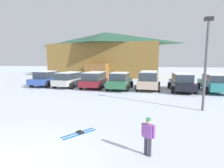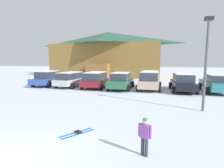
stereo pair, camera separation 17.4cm
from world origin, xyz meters
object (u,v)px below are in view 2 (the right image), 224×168
pair_of_skis (77,133)px  lamp_post (206,59)px  parked_black_sedan (183,82)px  ski_lodge (108,54)px  parked_silver_wagon (70,79)px  parked_blue_hatchback (48,78)px  parked_green_coupe (121,81)px  parked_maroon_van (95,79)px  skier_child_in_purple_jacket (145,135)px  parked_teal_hatchback (215,83)px  parked_beige_suv (150,80)px

pair_of_skis → lamp_post: (5.60, 4.57, 2.91)m
parked_black_sedan → lamp_post: lamp_post is taller
ski_lodge → parked_silver_wagon: 15.48m
parked_blue_hatchback → parked_green_coupe: parked_green_coupe is taller
parked_maroon_van → skier_child_in_purple_jacket: parked_maroon_van is taller
parked_black_sedan → parked_teal_hatchback: (2.78, 0.12, -0.01)m
parked_black_sedan → skier_child_in_purple_jacket: bearing=-102.9°
parked_green_coupe → parked_teal_hatchback: size_ratio=1.06×
parked_silver_wagon → parked_black_sedan: size_ratio=0.91×
parked_teal_hatchback → parked_green_coupe: bearing=-178.8°
parked_maroon_van → lamp_post: size_ratio=0.80×
parked_teal_hatchback → parked_silver_wagon: bearing=-179.7°
skier_child_in_purple_jacket → pair_of_skis: bearing=159.0°
ski_lodge → pair_of_skis: 27.34m
parked_teal_hatchback → pair_of_skis: size_ratio=3.33×
skier_child_in_purple_jacket → parked_beige_suv: bearing=91.1°
parked_beige_suv → lamp_post: bearing=-65.6°
lamp_post → parked_blue_hatchback: bearing=154.3°
parked_silver_wagon → parked_green_coupe: (5.64, -0.10, -0.03)m
parked_maroon_van → parked_teal_hatchback: parked_maroon_van is taller
ski_lodge → parked_black_sedan: bearing=-53.3°
parked_blue_hatchback → parked_silver_wagon: parked_blue_hatchback is taller
parked_blue_hatchback → skier_child_in_purple_jacket: bearing=-47.3°
parked_black_sedan → parked_teal_hatchback: bearing=2.5°
parked_beige_suv → skier_child_in_purple_jacket: (0.23, -12.60, -0.31)m
ski_lodge → pair_of_skis: (5.89, -26.38, -4.09)m
parked_beige_suv → parked_black_sedan: 3.05m
parked_maroon_van → pair_of_skis: parked_maroon_van is taller
parked_maroon_van → parked_silver_wagon: bearing=179.3°
parked_green_coupe → pair_of_skis: bearing=-87.9°
parked_teal_hatchback → ski_lodge: bearing=133.1°
parked_silver_wagon → parked_green_coupe: bearing=-1.0°
parked_teal_hatchback → pair_of_skis: parked_teal_hatchback is taller
parked_blue_hatchback → skier_child_in_purple_jacket: parked_blue_hatchback is taller
ski_lodge → parked_silver_wagon: ski_lodge is taller
pair_of_skis → parked_beige_suv: bearing=78.2°
ski_lodge → parked_silver_wagon: bearing=-90.6°
ski_lodge → lamp_post: size_ratio=3.90×
parked_silver_wagon → lamp_post: lamp_post is taller
parked_blue_hatchback → parked_maroon_van: 5.86m
ski_lodge → parked_beige_suv: 17.25m
parked_teal_hatchback → lamp_post: 7.55m
ski_lodge → pair_of_skis: size_ratio=15.09×
parked_maroon_van → parked_green_coupe: size_ratio=0.87×
parked_black_sedan → lamp_post: (0.16, -6.64, 2.08)m
parked_black_sedan → pair_of_skis: bearing=-115.9°
parked_green_coupe → parked_teal_hatchback: (8.63, 0.18, -0.01)m
parked_maroon_van → pair_of_skis: 11.67m
parked_maroon_van → parked_black_sedan: (8.57, -0.00, -0.06)m
parked_beige_suv → pair_of_skis: (-2.42, -11.59, -0.95)m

